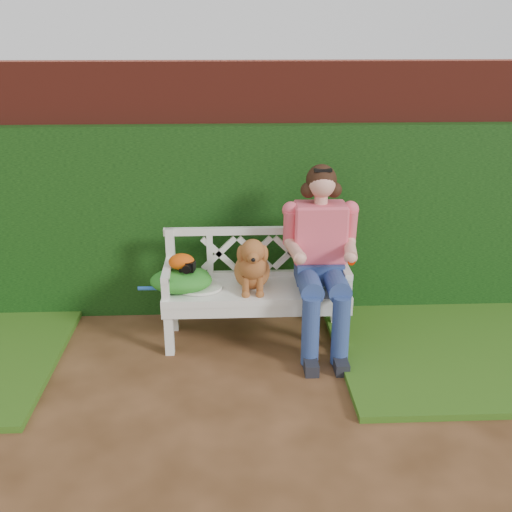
{
  "coord_description": "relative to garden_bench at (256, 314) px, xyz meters",
  "views": [
    {
      "loc": [
        0.27,
        -3.37,
        2.44
      ],
      "look_at": [
        0.47,
        1.09,
        0.75
      ],
      "focal_mm": 42.0,
      "sensor_mm": 36.0,
      "label": 1
    }
  ],
  "objects": [
    {
      "name": "ground",
      "position": [
        -0.47,
        -1.09,
        -0.24
      ],
      "size": [
        60.0,
        60.0,
        0.0
      ],
      "primitive_type": "plane",
      "color": "#3E2512"
    },
    {
      "name": "grass_right",
      "position": [
        1.93,
        -0.19,
        -0.21
      ],
      "size": [
        2.6,
        2.0,
        0.05
      ],
      "primitive_type": "cube",
      "color": "#2E5E18",
      "rests_on": "ground"
    },
    {
      "name": "garden_bench",
      "position": [
        0.0,
        0.0,
        0.0
      ],
      "size": [
        1.59,
        0.62,
        0.48
      ],
      "primitive_type": null,
      "rotation": [
        0.0,
        0.0,
        -0.02
      ],
      "color": "white",
      "rests_on": "ground"
    },
    {
      "name": "brick_wall",
      "position": [
        -0.47,
        0.81,
        0.86
      ],
      "size": [
        10.0,
        0.3,
        2.2
      ],
      "primitive_type": "cube",
      "color": "maroon",
      "rests_on": "ground"
    },
    {
      "name": "camera_item",
      "position": [
        -0.55,
        -0.04,
        0.45
      ],
      "size": [
        0.13,
        0.11,
        0.08
      ],
      "primitive_type": "cube",
      "rotation": [
        0.0,
        0.0,
        -0.21
      ],
      "color": "black",
      "rests_on": "green_bag"
    },
    {
      "name": "ivy_hedge",
      "position": [
        -0.47,
        0.59,
        0.61
      ],
      "size": [
        10.0,
        0.18,
        1.7
      ],
      "primitive_type": "cube",
      "color": "#215817",
      "rests_on": "ground"
    },
    {
      "name": "tennis_racket",
      "position": [
        -0.49,
        -0.03,
        0.26
      ],
      "size": [
        0.77,
        0.51,
        0.03
      ],
      "primitive_type": null,
      "rotation": [
        0.0,
        0.0,
        -0.33
      ],
      "color": "white",
      "rests_on": "garden_bench"
    },
    {
      "name": "green_bag",
      "position": [
        -0.6,
        -0.02,
        0.32
      ],
      "size": [
        0.6,
        0.53,
        0.17
      ],
      "primitive_type": null,
      "rotation": [
        0.0,
        0.0,
        0.36
      ],
      "color": "#2C7D36",
      "rests_on": "garden_bench"
    },
    {
      "name": "baseball_glove",
      "position": [
        -0.59,
        -0.01,
        0.47
      ],
      "size": [
        0.25,
        0.22,
        0.13
      ],
      "primitive_type": "ellipsoid",
      "rotation": [
        0.0,
        0.0,
        -0.35
      ],
      "color": "#CF4808",
      "rests_on": "green_bag"
    },
    {
      "name": "dog",
      "position": [
        -0.03,
        -0.04,
        0.47
      ],
      "size": [
        0.39,
        0.48,
        0.47
      ],
      "primitive_type": null,
      "rotation": [
        0.0,
        0.0,
        0.2
      ],
      "color": "olive",
      "rests_on": "garden_bench"
    },
    {
      "name": "seated_woman",
      "position": [
        0.51,
        -0.02,
        0.5
      ],
      "size": [
        0.76,
        0.93,
        1.49
      ],
      "primitive_type": null,
      "rotation": [
        0.0,
        0.0,
        0.17
      ],
      "color": "#FF4E70",
      "rests_on": "ground"
    }
  ]
}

